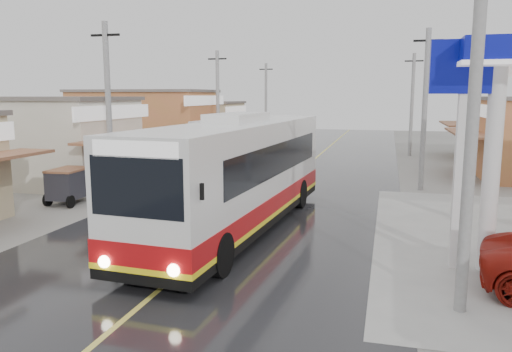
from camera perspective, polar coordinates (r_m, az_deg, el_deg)
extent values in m
plane|color=slate|center=(13.35, -9.82, -11.82)|extent=(120.00, 120.00, 0.00)
cube|color=black|center=(27.23, 3.42, -0.87)|extent=(12.00, 90.00, 0.02)
cube|color=#D8CC4C|center=(27.23, 3.42, -0.84)|extent=(0.15, 90.00, 0.01)
cylinder|color=white|center=(20.56, 22.36, 2.90)|extent=(0.44, 0.44, 5.50)
cylinder|color=white|center=(14.68, 25.31, 0.45)|extent=(0.44, 0.44, 5.50)
cube|color=white|center=(14.52, 22.27, 1.56)|extent=(0.25, 0.25, 6.00)
cube|color=#0B1199|center=(14.43, 22.88, 11.44)|extent=(1.80, 0.30, 1.40)
cube|color=silver|center=(17.52, -2.04, 0.87)|extent=(3.62, 13.22, 3.21)
cube|color=black|center=(17.85, -2.01, -4.58)|extent=(3.65, 13.24, 0.33)
cube|color=#AF0E11|center=(17.72, -2.02, -2.87)|extent=(3.67, 13.26, 0.60)
cube|color=yellow|center=(17.80, -2.01, -4.00)|extent=(3.68, 13.27, 0.15)
cube|color=black|center=(17.98, -1.43, 2.23)|extent=(3.48, 10.51, 1.09)
cube|color=black|center=(11.70, -13.45, -1.25)|extent=(2.42, 0.29, 1.42)
cube|color=black|center=(23.59, 3.59, 4.14)|extent=(2.42, 0.29, 1.20)
cube|color=white|center=(11.58, -13.61, 3.00)|extent=(2.22, 0.27, 0.38)
cube|color=silver|center=(17.35, -2.08, 6.66)|extent=(1.53, 3.35, 0.33)
cylinder|color=black|center=(14.38, -13.18, -7.77)|extent=(0.46, 1.22, 1.20)
cylinder|color=black|center=(13.30, -4.18, -8.96)|extent=(0.46, 1.22, 1.20)
cylinder|color=black|center=(22.02, -1.12, -1.64)|extent=(0.46, 1.22, 1.20)
cylinder|color=black|center=(21.33, 5.00, -2.03)|extent=(0.46, 1.22, 1.20)
sphere|color=#FFF2CC|center=(12.61, -16.91, -9.33)|extent=(0.33, 0.33, 0.30)
sphere|color=#FFF2CC|center=(11.66, -9.38, -10.57)|extent=(0.33, 0.33, 0.30)
cube|color=black|center=(12.77, -18.59, -0.86)|extent=(0.09, 0.09, 0.38)
cube|color=black|center=(11.21, -6.20, -1.78)|extent=(0.09, 0.09, 0.38)
cube|color=silver|center=(33.46, -1.59, 4.29)|extent=(3.88, 9.94, 2.69)
cube|color=navy|center=(33.55, -1.59, 2.73)|extent=(3.93, 9.99, 1.08)
cube|color=black|center=(33.43, -1.59, 4.93)|extent=(3.70, 8.35, 0.97)
cube|color=black|center=(29.15, -5.48, 4.27)|extent=(2.28, 0.43, 1.18)
cylinder|color=black|center=(31.07, -6.17, 1.37)|extent=(0.47, 1.11, 1.08)
cylinder|color=black|center=(30.02, -2.25, 1.14)|extent=(0.47, 1.11, 1.08)
cylinder|color=black|center=(37.20, -1.04, 2.70)|extent=(0.47, 1.11, 1.08)
cylinder|color=black|center=(36.33, 2.34, 2.54)|extent=(0.47, 1.11, 1.08)
imported|color=black|center=(19.45, -14.62, -3.68)|extent=(0.78, 2.02, 1.05)
imported|color=#256F2E|center=(19.10, -15.05, -1.62)|extent=(0.65, 0.44, 1.75)
cube|color=#26262D|center=(23.58, -20.61, -0.87)|extent=(1.32, 1.93, 1.21)
cube|color=brown|center=(23.48, -20.70, 0.69)|extent=(1.37, 1.98, 0.09)
cylinder|color=black|center=(23.50, -22.70, -2.52)|extent=(0.20, 0.57, 0.56)
cylinder|color=black|center=(24.56, -21.03, -1.94)|extent=(0.20, 0.57, 0.56)
cylinder|color=black|center=(22.70, -20.43, -2.78)|extent=(0.15, 0.56, 0.56)
cube|color=#26262D|center=(29.30, -12.11, 1.35)|extent=(1.77, 2.13, 1.18)
cube|color=brown|center=(29.22, -12.16, 2.58)|extent=(1.83, 2.19, 0.09)
cylinder|color=black|center=(28.82, -13.45, -0.02)|extent=(0.35, 0.57, 0.55)
cylinder|color=black|center=(30.07, -13.18, 0.37)|extent=(0.35, 0.57, 0.55)
cylinder|color=black|center=(28.53, -11.13, -0.03)|extent=(0.30, 0.55, 0.55)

